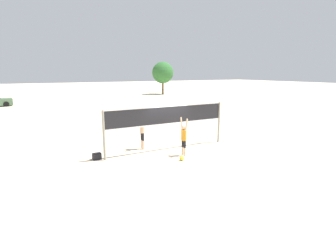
{
  "coord_description": "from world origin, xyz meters",
  "views": [
    {
      "loc": [
        -6.7,
        -12.3,
        4.26
      ],
      "look_at": [
        0.0,
        0.0,
        1.36
      ],
      "focal_mm": 28.0,
      "sensor_mm": 36.0,
      "label": 1
    }
  ],
  "objects_px": {
    "player_spiker": "(184,136)",
    "volleyball_net": "(168,119)",
    "player_blocker": "(142,128)",
    "volleyball": "(182,158)",
    "gear_bag": "(97,156)",
    "tree_left_cluster": "(163,73)"
  },
  "relations": [
    {
      "from": "volleyball",
      "to": "gear_bag",
      "type": "bearing_deg",
      "value": 148.97
    },
    {
      "from": "volleyball",
      "to": "volleyball_net",
      "type": "bearing_deg",
      "value": 82.23
    },
    {
      "from": "player_spiker",
      "to": "gear_bag",
      "type": "bearing_deg",
      "value": 69.5
    },
    {
      "from": "player_blocker",
      "to": "gear_bag",
      "type": "relative_size",
      "value": 5.65
    },
    {
      "from": "player_spiker",
      "to": "volleyball_net",
      "type": "bearing_deg",
      "value": 11.11
    },
    {
      "from": "player_spiker",
      "to": "gear_bag",
      "type": "distance_m",
      "value": 4.48
    },
    {
      "from": "volleyball",
      "to": "gear_bag",
      "type": "distance_m",
      "value": 4.21
    },
    {
      "from": "player_blocker",
      "to": "gear_bag",
      "type": "bearing_deg",
      "value": -78.51
    },
    {
      "from": "player_spiker",
      "to": "player_blocker",
      "type": "xyz_separation_m",
      "value": [
        -1.42,
        2.08,
        0.18
      ]
    },
    {
      "from": "player_spiker",
      "to": "tree_left_cluster",
      "type": "relative_size",
      "value": 0.32
    },
    {
      "from": "volleyball_net",
      "to": "gear_bag",
      "type": "distance_m",
      "value": 4.19
    },
    {
      "from": "player_spiker",
      "to": "player_blocker",
      "type": "distance_m",
      "value": 2.53
    },
    {
      "from": "player_blocker",
      "to": "tree_left_cluster",
      "type": "relative_size",
      "value": 0.37
    },
    {
      "from": "volleyball",
      "to": "player_spiker",
      "type": "bearing_deg",
      "value": 51.71
    },
    {
      "from": "player_blocker",
      "to": "volleyball",
      "type": "bearing_deg",
      "value": 18.63
    },
    {
      "from": "player_blocker",
      "to": "volleyball",
      "type": "height_order",
      "value": "player_blocker"
    },
    {
      "from": "volleyball",
      "to": "gear_bag",
      "type": "xyz_separation_m",
      "value": [
        -3.61,
        2.17,
        0.04
      ]
    },
    {
      "from": "volleyball",
      "to": "gear_bag",
      "type": "relative_size",
      "value": 0.55
    },
    {
      "from": "volleyball",
      "to": "tree_left_cluster",
      "type": "height_order",
      "value": "tree_left_cluster"
    },
    {
      "from": "volleyball_net",
      "to": "volleyball",
      "type": "bearing_deg",
      "value": -97.77
    },
    {
      "from": "player_blocker",
      "to": "tree_left_cluster",
      "type": "xyz_separation_m",
      "value": [
        18.13,
        32.38,
        2.89
      ]
    },
    {
      "from": "player_spiker",
      "to": "player_blocker",
      "type": "bearing_deg",
      "value": 34.23
    }
  ]
}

